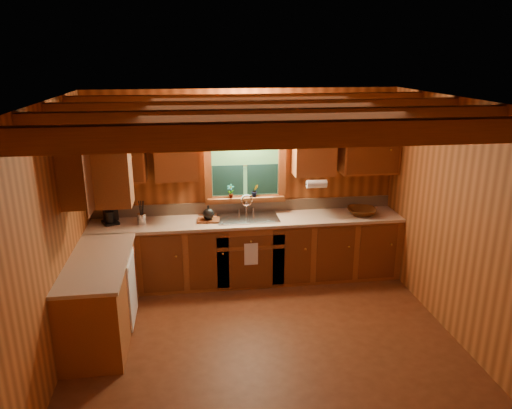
{
  "coord_description": "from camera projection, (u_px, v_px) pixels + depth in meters",
  "views": [
    {
      "loc": [
        -0.73,
        -4.45,
        3.03
      ],
      "look_at": [
        0.0,
        0.8,
        1.35
      ],
      "focal_mm": 33.49,
      "sensor_mm": 36.0,
      "label": 1
    }
  ],
  "objects": [
    {
      "name": "room",
      "position": [
        267.0,
        233.0,
        4.82
      ],
      "size": [
        4.2,
        4.2,
        4.2
      ],
      "color": "#5A2C15",
      "rests_on": "ground"
    },
    {
      "name": "ceiling_beams",
      "position": [
        268.0,
        114.0,
        4.46
      ],
      "size": [
        4.2,
        2.54,
        0.18
      ],
      "color": "brown",
      "rests_on": "room"
    },
    {
      "name": "base_cabinets",
      "position": [
        214.0,
        262.0,
        6.23
      ],
      "size": [
        4.2,
        2.22,
        0.86
      ],
      "color": "brown",
      "rests_on": "ground"
    },
    {
      "name": "countertop",
      "position": [
        214.0,
        230.0,
        6.11
      ],
      "size": [
        4.2,
        2.24,
        0.04
      ],
      "color": "tan",
      "rests_on": "base_cabinets"
    },
    {
      "name": "backsplash",
      "position": [
        245.0,
        207.0,
        6.7
      ],
      "size": [
        4.2,
        0.02,
        0.16
      ],
      "primitive_type": "cube",
      "color": "tan",
      "rests_on": "room"
    },
    {
      "name": "dishwasher_panel",
      "position": [
        132.0,
        288.0,
        5.53
      ],
      "size": [
        0.02,
        0.6,
        0.8
      ],
      "primitive_type": "cube",
      "color": "white",
      "rests_on": "base_cabinets"
    },
    {
      "name": "upper_cabinets",
      "position": [
        204.0,
        154.0,
        5.93
      ],
      "size": [
        4.19,
        1.77,
        0.78
      ],
      "color": "brown",
      "rests_on": "room"
    },
    {
      "name": "window",
      "position": [
        245.0,
        169.0,
        6.52
      ],
      "size": [
        1.12,
        0.08,
        1.0
      ],
      "color": "brown",
      "rests_on": "room"
    },
    {
      "name": "window_sill",
      "position": [
        246.0,
        198.0,
        6.6
      ],
      "size": [
        1.06,
        0.14,
        0.04
      ],
      "primitive_type": "cube",
      "color": "brown",
      "rests_on": "room"
    },
    {
      "name": "wall_sconce",
      "position": [
        246.0,
        123.0,
        6.21
      ],
      "size": [
        0.45,
        0.21,
        0.17
      ],
      "color": "black",
      "rests_on": "room"
    },
    {
      "name": "paper_towel_roll",
      "position": [
        317.0,
        184.0,
        6.37
      ],
      "size": [
        0.27,
        0.11,
        0.11
      ],
      "primitive_type": "cylinder",
      "rotation": [
        0.0,
        1.57,
        0.0
      ],
      "color": "white",
      "rests_on": "upper_cabinets"
    },
    {
      "name": "dish_towel",
      "position": [
        251.0,
        254.0,
        6.25
      ],
      "size": [
        0.18,
        0.01,
        0.3
      ],
      "primitive_type": "cube",
      "color": "white",
      "rests_on": "base_cabinets"
    },
    {
      "name": "sink",
      "position": [
        248.0,
        222.0,
        6.47
      ],
      "size": [
        0.82,
        0.48,
        0.43
      ],
      "color": "silver",
      "rests_on": "countertop"
    },
    {
      "name": "coffee_maker",
      "position": [
        110.0,
        211.0,
        6.25
      ],
      "size": [
        0.18,
        0.23,
        0.33
      ],
      "rotation": [
        0.0,
        0.0,
        0.42
      ],
      "color": "black",
      "rests_on": "countertop"
    },
    {
      "name": "utensil_crock",
      "position": [
        142.0,
        218.0,
        6.23
      ],
      "size": [
        0.11,
        0.11,
        0.32
      ],
      "rotation": [
        0.0,
        0.0,
        -0.13
      ],
      "color": "silver",
      "rests_on": "countertop"
    },
    {
      "name": "cutting_board",
      "position": [
        209.0,
        220.0,
        6.35
      ],
      "size": [
        0.31,
        0.23,
        0.03
      ],
      "primitive_type": "cube",
      "rotation": [
        0.0,
        0.0,
        -0.07
      ],
      "color": "#602D14",
      "rests_on": "countertop"
    },
    {
      "name": "teakettle",
      "position": [
        208.0,
        214.0,
        6.32
      ],
      "size": [
        0.15,
        0.15,
        0.19
      ],
      "rotation": [
        0.0,
        0.0,
        -0.24
      ],
      "color": "black",
      "rests_on": "cutting_board"
    },
    {
      "name": "wicker_basket",
      "position": [
        362.0,
        211.0,
        6.59
      ],
      "size": [
        0.48,
        0.48,
        0.1
      ],
      "primitive_type": "imported",
      "rotation": [
        0.0,
        0.0,
        -0.24
      ],
      "color": "#48230C",
      "rests_on": "countertop"
    },
    {
      "name": "potted_plant_left",
      "position": [
        231.0,
        191.0,
        6.51
      ],
      "size": [
        0.12,
        0.1,
        0.2
      ],
      "primitive_type": "imported",
      "rotation": [
        0.0,
        0.0,
        -0.31
      ],
      "color": "#602D14",
      "rests_on": "window_sill"
    },
    {
      "name": "potted_plant_right",
      "position": [
        255.0,
        191.0,
        6.57
      ],
      "size": [
        0.12,
        0.1,
        0.18
      ],
      "primitive_type": "imported",
      "rotation": [
        0.0,
        0.0,
        0.3
      ],
      "color": "#602D14",
      "rests_on": "window_sill"
    }
  ]
}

